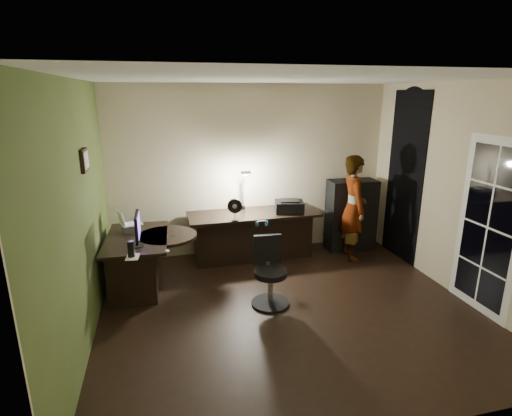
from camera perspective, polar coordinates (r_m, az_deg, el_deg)
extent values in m
cube|color=black|center=(5.10, 4.57, -14.06)|extent=(4.50, 4.00, 0.01)
cube|color=silver|center=(4.41, 5.38, 18.03)|extent=(4.50, 4.00, 0.01)
cube|color=beige|center=(6.46, -0.71, 5.36)|extent=(4.50, 0.01, 2.70)
cube|color=beige|center=(2.86, 17.92, -9.56)|extent=(4.50, 0.01, 2.70)
cube|color=beige|center=(4.42, -23.97, -1.08)|extent=(0.01, 4.00, 2.70)
cube|color=beige|center=(5.69, 27.03, 2.13)|extent=(0.01, 4.00, 2.70)
cube|color=#4C5F2A|center=(4.42, -23.78, -1.07)|extent=(0.00, 4.00, 2.70)
cube|color=black|center=(6.58, 20.49, 4.11)|extent=(0.01, 0.90, 2.60)
cube|color=white|center=(5.36, 30.21, -2.42)|extent=(0.02, 0.92, 2.10)
cube|color=black|center=(4.75, -23.34, 6.29)|extent=(0.04, 0.30, 0.25)
cube|color=black|center=(5.60, -16.41, -7.54)|extent=(0.84, 1.31, 0.74)
cube|color=black|center=(6.31, -0.33, -4.02)|extent=(2.04, 0.75, 0.76)
cube|color=black|center=(6.87, 13.40, -0.95)|extent=(0.80, 0.42, 1.18)
cube|color=silver|center=(5.70, -17.27, -2.77)|extent=(0.26, 0.23, 0.10)
cube|color=silver|center=(5.66, -17.39, -1.33)|extent=(0.36, 0.35, 0.19)
cube|color=black|center=(5.11, -16.72, -3.71)|extent=(0.09, 0.46, 0.30)
ellipsoid|color=silver|center=(4.89, -12.61, -6.02)|extent=(0.06, 0.08, 0.03)
cube|color=black|center=(5.40, -11.82, -3.97)|extent=(0.09, 0.13, 0.01)
cube|color=black|center=(5.59, -12.09, -3.28)|extent=(0.07, 0.12, 0.01)
cylinder|color=black|center=(4.82, -17.44, -5.66)|extent=(0.10, 0.10, 0.20)
cube|color=silver|center=(4.85, -17.20, -6.70)|extent=(0.16, 0.21, 0.01)
cube|color=black|center=(5.79, -3.05, -0.20)|extent=(0.23, 0.16, 0.33)
cube|color=#255C98|center=(5.57, 0.83, -2.16)|extent=(0.18, 0.10, 0.08)
cube|color=black|center=(6.22, 4.78, 0.28)|extent=(0.49, 0.42, 0.19)
cube|color=black|center=(6.30, -1.91, 2.92)|extent=(0.19, 0.33, 0.70)
cube|color=black|center=(4.96, 2.10, -9.26)|extent=(0.50, 0.50, 0.85)
imported|color=#D8A88C|center=(6.41, 13.73, 0.03)|extent=(0.47, 0.64, 1.66)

